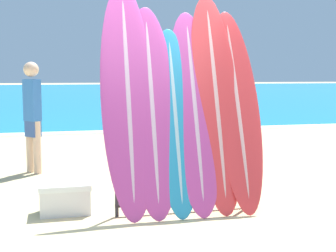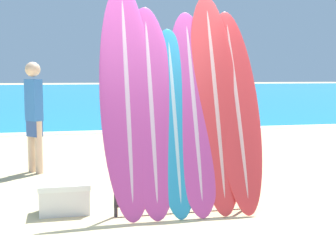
# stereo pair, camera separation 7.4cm
# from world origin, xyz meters

# --- Properties ---
(ground_plane) EXTENTS (160.00, 160.00, 0.00)m
(ground_plane) POSITION_xyz_m (0.00, 0.00, 0.00)
(ground_plane) COLOR tan
(ocean_water) EXTENTS (120.00, 60.00, 0.01)m
(ocean_water) POSITION_xyz_m (0.00, 37.06, 0.00)
(ocean_water) COLOR teal
(ocean_water) RESTS_ON ground_plane
(surfboard_rack) EXTENTS (1.58, 0.04, 0.87)m
(surfboard_rack) POSITION_xyz_m (0.39, 0.21, 0.47)
(surfboard_rack) COLOR #28282D
(surfboard_rack) RESTS_ON ground_plane
(surfboard_slot_0) EXTENTS (0.59, 0.87, 2.58)m
(surfboard_slot_0) POSITION_xyz_m (-0.23, 0.31, 1.29)
(surfboard_slot_0) COLOR #B23D8E
(surfboard_slot_0) RESTS_ON ground_plane
(surfboard_slot_1) EXTENTS (0.57, 0.81, 2.32)m
(surfboard_slot_1) POSITION_xyz_m (0.03, 0.28, 1.16)
(surfboard_slot_1) COLOR #B23D8E
(surfboard_slot_1) RESTS_ON ground_plane
(surfboard_slot_2) EXTENTS (0.50, 0.75, 2.07)m
(surfboard_slot_2) POSITION_xyz_m (0.28, 0.24, 1.04)
(surfboard_slot_2) COLOR teal
(surfboard_slot_2) RESTS_ON ground_plane
(surfboard_slot_3) EXTENTS (0.57, 0.86, 2.28)m
(surfboard_slot_3) POSITION_xyz_m (0.52, 0.28, 1.14)
(surfboard_slot_3) COLOR #B23D8E
(surfboard_slot_3) RESTS_ON ground_plane
(surfboard_slot_4) EXTENTS (0.56, 0.89, 2.49)m
(surfboard_slot_4) POSITION_xyz_m (0.78, 0.31, 1.24)
(surfboard_slot_4) COLOR red
(surfboard_slot_4) RESTS_ON ground_plane
(surfboard_slot_5) EXTENTS (0.54, 0.95, 2.31)m
(surfboard_slot_5) POSITION_xyz_m (1.03, 0.29, 1.16)
(surfboard_slot_5) COLOR red
(surfboard_slot_5) RESTS_ON ground_plane
(person_near_water) EXTENTS (0.28, 0.29, 1.73)m
(person_near_water) POSITION_xyz_m (-1.34, 2.79, 0.95)
(person_near_water) COLOR beige
(person_near_water) RESTS_ON ground_plane
(person_mid_beach) EXTENTS (0.27, 0.26, 1.58)m
(person_mid_beach) POSITION_xyz_m (2.59, 6.34, 0.86)
(person_mid_beach) COLOR #A87A5B
(person_mid_beach) RESTS_ON ground_plane
(cooler_box) EXTENTS (0.56, 0.36, 0.34)m
(cooler_box) POSITION_xyz_m (-0.92, 0.48, 0.17)
(cooler_box) COLOR silver
(cooler_box) RESTS_ON ground_plane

